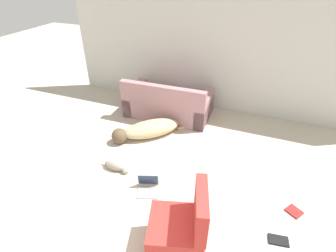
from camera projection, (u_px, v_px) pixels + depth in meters
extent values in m
cube|color=beige|center=(224.00, 46.00, 5.19)|extent=(6.83, 0.06, 2.77)
cube|color=#A3757A|center=(169.00, 105.00, 5.57)|extent=(1.76, 0.95, 0.41)
cube|color=#A3757A|center=(162.00, 96.00, 5.04)|extent=(1.74, 0.18, 0.41)
cube|color=#A3757A|center=(204.00, 109.00, 5.31)|extent=(0.22, 0.91, 0.55)
cube|color=#A3757A|center=(136.00, 97.00, 5.76)|extent=(0.22, 0.91, 0.55)
ellipsoid|color=tan|center=(151.00, 129.00, 4.91)|extent=(1.07, 1.03, 0.31)
sphere|color=brown|center=(119.00, 136.00, 4.73)|extent=(0.40, 0.40, 0.28)
cylinder|color=tan|center=(184.00, 127.00, 5.19)|extent=(0.23, 0.22, 0.05)
ellipsoid|color=gray|center=(114.00, 166.00, 4.16)|extent=(0.36, 0.16, 0.15)
sphere|color=#A89E93|center=(126.00, 170.00, 4.09)|extent=(0.12, 0.12, 0.12)
cylinder|color=gray|center=(104.00, 165.00, 4.27)|extent=(0.09, 0.03, 0.02)
cube|color=gray|center=(148.00, 193.00, 3.76)|extent=(0.36, 0.32, 0.02)
cube|color=gray|center=(148.00, 179.00, 3.82)|extent=(0.31, 0.17, 0.23)
cube|color=#23334C|center=(148.00, 180.00, 3.81)|extent=(0.28, 0.15, 0.20)
cube|color=maroon|center=(294.00, 211.00, 3.48)|extent=(0.25, 0.24, 0.02)
cube|color=black|center=(278.00, 240.00, 3.13)|extent=(0.25, 0.17, 0.02)
cube|color=#B72D28|center=(176.00, 236.00, 2.93)|extent=(0.74, 0.72, 0.46)
cube|color=#B72D28|center=(201.00, 210.00, 2.66)|extent=(0.28, 0.58, 0.46)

